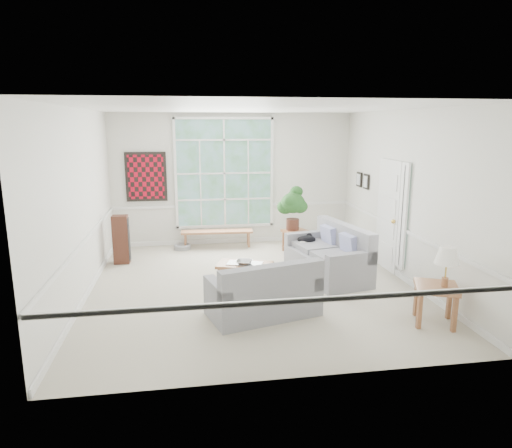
{
  "coord_description": "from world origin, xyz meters",
  "views": [
    {
      "loc": [
        -1.09,
        -7.44,
        2.75
      ],
      "look_at": [
        0.1,
        0.2,
        1.05
      ],
      "focal_mm": 32.0,
      "sensor_mm": 36.0,
      "label": 1
    }
  ],
  "objects": [
    {
      "name": "table_lamp",
      "position": [
        2.38,
        -1.99,
        0.85
      ],
      "size": [
        0.34,
        0.34,
        0.56
      ],
      "primitive_type": null,
      "rotation": [
        0.0,
        0.0,
        -0.06
      ],
      "color": "silver",
      "rests_on": "side_table"
    },
    {
      "name": "houseplant",
      "position": [
        1.2,
        2.05,
        0.97
      ],
      "size": [
        0.59,
        0.59,
        0.97
      ],
      "primitive_type": null,
      "rotation": [
        0.0,
        0.0,
        -0.04
      ],
      "color": "#204D1D",
      "rests_on": "end_table"
    },
    {
      "name": "cat",
      "position": [
        1.19,
        0.85,
        0.58
      ],
      "size": [
        0.4,
        0.31,
        0.17
      ],
      "primitive_type": "ellipsoid",
      "rotation": [
        0.0,
        0.0,
        0.18
      ],
      "color": "black",
      "rests_on": "loveseat_right"
    },
    {
      "name": "wall_frame_far",
      "position": [
        2.71,
        2.15,
        1.55
      ],
      "size": [
        0.04,
        0.26,
        0.32
      ],
      "primitive_type": "cube",
      "color": "black",
      "rests_on": "wall_right"
    },
    {
      "name": "entry_door",
      "position": [
        2.71,
        0.6,
        1.05
      ],
      "size": [
        0.08,
        0.9,
        2.1
      ],
      "primitive_type": "cube",
      "color": "white",
      "rests_on": "floor"
    },
    {
      "name": "wall_art",
      "position": [
        -1.95,
        2.95,
        1.6
      ],
      "size": [
        0.9,
        0.06,
        1.1
      ],
      "primitive_type": "cube",
      "color": "#610A14",
      "rests_on": "wall_back"
    },
    {
      "name": "wall_left",
      "position": [
        -2.75,
        0.0,
        1.5
      ],
      "size": [
        0.02,
        6.0,
        3.0
      ],
      "primitive_type": "cube",
      "color": "silver",
      "rests_on": "ground"
    },
    {
      "name": "window_back",
      "position": [
        -0.2,
        2.96,
        1.65
      ],
      "size": [
        2.3,
        0.08,
        2.4
      ],
      "primitive_type": "cube",
      "color": "white",
      "rests_on": "wall_back"
    },
    {
      "name": "wall_back",
      "position": [
        0.0,
        3.0,
        1.5
      ],
      "size": [
        5.5,
        0.02,
        3.0
      ],
      "primitive_type": "cube",
      "color": "silver",
      "rests_on": "ground"
    },
    {
      "name": "loveseat_front",
      "position": [
        -0.02,
        -1.25,
        0.42
      ],
      "size": [
        1.72,
        1.19,
        0.85
      ],
      "primitive_type": "cube",
      "rotation": [
        0.0,
        0.0,
        0.27
      ],
      "color": "gray",
      "rests_on": "floor"
    },
    {
      "name": "pet_bed",
      "position": [
        -1.21,
        2.58,
        0.06
      ],
      "size": [
        0.44,
        0.44,
        0.11
      ],
      "primitive_type": "cylinder",
      "rotation": [
        0.0,
        0.0,
        0.14
      ],
      "color": "gray",
      "rests_on": "floor"
    },
    {
      "name": "wall_front",
      "position": [
        0.0,
        -3.0,
        1.5
      ],
      "size": [
        5.5,
        0.02,
        3.0
      ],
      "primitive_type": "cube",
      "color": "silver",
      "rests_on": "ground"
    },
    {
      "name": "window_bench",
      "position": [
        -0.42,
        2.65,
        0.19
      ],
      "size": [
        1.62,
        0.39,
        0.38
      ],
      "primitive_type": "cube",
      "rotation": [
        0.0,
        0.0,
        -0.05
      ],
      "color": "#975E3B",
      "rests_on": "floor"
    },
    {
      "name": "floor",
      "position": [
        0.0,
        0.0,
        -0.01
      ],
      "size": [
        5.5,
        6.0,
        0.01
      ],
      "primitive_type": "cube",
      "color": "#B2A995",
      "rests_on": "ground"
    },
    {
      "name": "door_sidelight",
      "position": [
        2.71,
        -0.03,
        1.15
      ],
      "size": [
        0.08,
        0.26,
        1.9
      ],
      "primitive_type": "cube",
      "color": "white",
      "rests_on": "wall_right"
    },
    {
      "name": "side_table",
      "position": [
        2.3,
        -1.92,
        0.29
      ],
      "size": [
        0.73,
        0.73,
        0.57
      ],
      "primitive_type": "cube",
      "rotation": [
        0.0,
        0.0,
        -0.4
      ],
      "color": "#975E3B",
      "rests_on": "floor"
    },
    {
      "name": "loveseat_right",
      "position": [
        1.42,
        0.26,
        0.48
      ],
      "size": [
        1.26,
        1.93,
        0.96
      ],
      "primitive_type": "cube",
      "rotation": [
        0.0,
        0.0,
        0.21
      ],
      "color": "gray",
      "rests_on": "floor"
    },
    {
      "name": "wall_frame_near",
      "position": [
        2.71,
        1.75,
        1.55
      ],
      "size": [
        0.04,
        0.26,
        0.32
      ],
      "primitive_type": "cube",
      "color": "black",
      "rests_on": "wall_right"
    },
    {
      "name": "end_table",
      "position": [
        1.26,
        1.99,
        0.24
      ],
      "size": [
        0.63,
        0.63,
        0.49
      ],
      "primitive_type": "cube",
      "rotation": [
        0.0,
        0.0,
        0.37
      ],
      "color": "#975E3B",
      "rests_on": "floor"
    },
    {
      "name": "ceiling",
      "position": [
        0.0,
        0.0,
        3.0
      ],
      "size": [
        5.5,
        6.0,
        0.02
      ],
      "primitive_type": "cube",
      "color": "white",
      "rests_on": "ground"
    },
    {
      "name": "wall_right",
      "position": [
        2.75,
        0.0,
        1.5
      ],
      "size": [
        0.02,
        6.0,
        3.0
      ],
      "primitive_type": "cube",
      "color": "silver",
      "rests_on": "ground"
    },
    {
      "name": "coffee_table",
      "position": [
        -0.11,
        0.16,
        0.18
      ],
      "size": [
        1.07,
        0.8,
        0.35
      ],
      "primitive_type": "cube",
      "rotation": [
        0.0,
        0.0,
        -0.34
      ],
      "color": "#975E3B",
      "rests_on": "floor"
    },
    {
      "name": "floor_speaker",
      "position": [
        -2.4,
        1.71,
        0.49
      ],
      "size": [
        0.31,
        0.25,
        0.98
      ],
      "primitive_type": "cube",
      "rotation": [
        0.0,
        0.0,
        -0.04
      ],
      "color": "#411F16",
      "rests_on": "floor"
    },
    {
      "name": "pewter_bowl",
      "position": [
        -0.12,
        0.12,
        0.4
      ],
      "size": [
        0.45,
        0.45,
        0.09
      ],
      "primitive_type": "imported",
      "rotation": [
        0.0,
        0.0,
        -0.36
      ],
      "color": "#9D9DA2",
      "rests_on": "coffee_table"
    }
  ]
}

